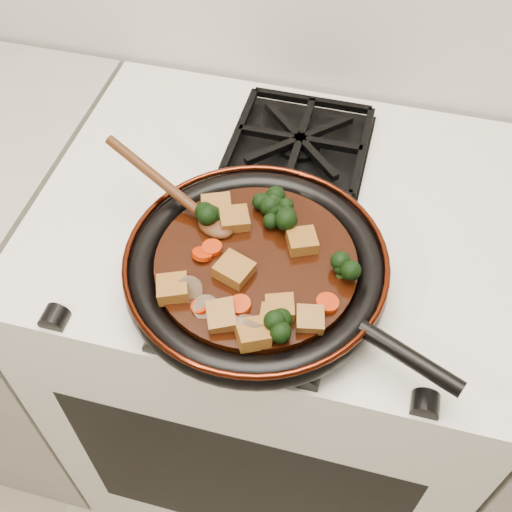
# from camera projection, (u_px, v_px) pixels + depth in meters

# --- Properties ---
(stove) EXTENTS (0.76, 0.60, 0.90)m
(stove) POSITION_uv_depth(u_px,v_px,m) (274.00, 352.00, 1.36)
(stove) COLOR white
(stove) RESTS_ON ground
(burner_grate_front) EXTENTS (0.23, 0.23, 0.03)m
(burner_grate_front) POSITION_uv_depth(u_px,v_px,m) (258.00, 272.00, 0.91)
(burner_grate_front) COLOR black
(burner_grate_front) RESTS_ON stove
(burner_grate_back) EXTENTS (0.23, 0.23, 0.03)m
(burner_grate_back) POSITION_uv_depth(u_px,v_px,m) (300.00, 143.00, 1.08)
(burner_grate_back) COLOR black
(burner_grate_back) RESTS_ON stove
(skillet) EXTENTS (0.47, 0.36, 0.05)m
(skillet) POSITION_uv_depth(u_px,v_px,m) (257.00, 268.00, 0.88)
(skillet) COLOR black
(skillet) RESTS_ON burner_grate_front
(braising_sauce) EXTENTS (0.28, 0.28, 0.02)m
(braising_sauce) POSITION_uv_depth(u_px,v_px,m) (256.00, 266.00, 0.87)
(braising_sauce) COLOR black
(braising_sauce) RESTS_ON skillet
(tofu_cube_0) EXTENTS (0.04, 0.04, 0.02)m
(tofu_cube_0) POSITION_uv_depth(u_px,v_px,m) (310.00, 320.00, 0.80)
(tofu_cube_0) COLOR brown
(tofu_cube_0) RESTS_ON braising_sauce
(tofu_cube_1) EXTENTS (0.05, 0.05, 0.03)m
(tofu_cube_1) POSITION_uv_depth(u_px,v_px,m) (234.00, 220.00, 0.90)
(tofu_cube_1) COLOR brown
(tofu_cube_1) RESTS_ON braising_sauce
(tofu_cube_2) EXTENTS (0.05, 0.04, 0.02)m
(tofu_cube_2) POSITION_uv_depth(u_px,v_px,m) (280.00, 309.00, 0.81)
(tofu_cube_2) COLOR brown
(tofu_cube_2) RESTS_ON braising_sauce
(tofu_cube_3) EXTENTS (0.05, 0.05, 0.02)m
(tofu_cube_3) POSITION_uv_depth(u_px,v_px,m) (302.00, 242.00, 0.88)
(tofu_cube_3) COLOR brown
(tofu_cube_3) RESTS_ON braising_sauce
(tofu_cube_4) EXTENTS (0.05, 0.05, 0.03)m
(tofu_cube_4) POSITION_uv_depth(u_px,v_px,m) (222.00, 316.00, 0.80)
(tofu_cube_4) COLOR brown
(tofu_cube_4) RESTS_ON braising_sauce
(tofu_cube_5) EXTENTS (0.04, 0.04, 0.03)m
(tofu_cube_5) POSITION_uv_depth(u_px,v_px,m) (274.00, 319.00, 0.80)
(tofu_cube_5) COLOR brown
(tofu_cube_5) RESTS_ON braising_sauce
(tofu_cube_6) EXTENTS (0.05, 0.05, 0.03)m
(tofu_cube_6) POSITION_uv_depth(u_px,v_px,m) (253.00, 334.00, 0.79)
(tofu_cube_6) COLOR brown
(tofu_cube_6) RESTS_ON braising_sauce
(tofu_cube_7) EXTENTS (0.05, 0.06, 0.03)m
(tofu_cube_7) POSITION_uv_depth(u_px,v_px,m) (217.00, 209.00, 0.91)
(tofu_cube_7) COLOR brown
(tofu_cube_7) RESTS_ON braising_sauce
(tofu_cube_8) EXTENTS (0.05, 0.05, 0.02)m
(tofu_cube_8) POSITION_uv_depth(u_px,v_px,m) (173.00, 289.00, 0.83)
(tofu_cube_8) COLOR brown
(tofu_cube_8) RESTS_ON braising_sauce
(tofu_cube_9) EXTENTS (0.06, 0.05, 0.03)m
(tofu_cube_9) POSITION_uv_depth(u_px,v_px,m) (234.00, 270.00, 0.84)
(tofu_cube_9) COLOR brown
(tofu_cube_9) RESTS_ON braising_sauce
(broccoli_floret_0) EXTENTS (0.09, 0.09, 0.07)m
(broccoli_floret_0) POSITION_uv_depth(u_px,v_px,m) (282.00, 219.00, 0.90)
(broccoli_floret_0) COLOR black
(broccoli_floret_0) RESTS_ON braising_sauce
(broccoli_floret_1) EXTENTS (0.07, 0.07, 0.06)m
(broccoli_floret_1) POSITION_uv_depth(u_px,v_px,m) (342.00, 271.00, 0.84)
(broccoli_floret_1) COLOR black
(broccoli_floret_1) RESTS_ON braising_sauce
(broccoli_floret_2) EXTENTS (0.07, 0.07, 0.07)m
(broccoli_floret_2) POSITION_uv_depth(u_px,v_px,m) (266.00, 200.00, 0.92)
(broccoli_floret_2) COLOR black
(broccoli_floret_2) RESTS_ON braising_sauce
(broccoli_floret_3) EXTENTS (0.06, 0.06, 0.06)m
(broccoli_floret_3) POSITION_uv_depth(u_px,v_px,m) (276.00, 327.00, 0.79)
(broccoli_floret_3) COLOR black
(broccoli_floret_3) RESTS_ON braising_sauce
(broccoli_floret_4) EXTENTS (0.09, 0.08, 0.08)m
(broccoli_floret_4) POSITION_uv_depth(u_px,v_px,m) (279.00, 205.00, 0.91)
(broccoli_floret_4) COLOR black
(broccoli_floret_4) RESTS_ON braising_sauce
(broccoli_floret_5) EXTENTS (0.08, 0.09, 0.07)m
(broccoli_floret_5) POSITION_uv_depth(u_px,v_px,m) (210.00, 220.00, 0.90)
(broccoli_floret_5) COLOR black
(broccoli_floret_5) RESTS_ON braising_sauce
(carrot_coin_0) EXTENTS (0.03, 0.03, 0.02)m
(carrot_coin_0) POSITION_uv_depth(u_px,v_px,m) (202.00, 254.00, 0.87)
(carrot_coin_0) COLOR red
(carrot_coin_0) RESTS_ON braising_sauce
(carrot_coin_1) EXTENTS (0.03, 0.03, 0.02)m
(carrot_coin_1) POSITION_uv_depth(u_px,v_px,m) (201.00, 306.00, 0.81)
(carrot_coin_1) COLOR red
(carrot_coin_1) RESTS_ON braising_sauce
(carrot_coin_2) EXTENTS (0.03, 0.03, 0.01)m
(carrot_coin_2) POSITION_uv_depth(u_px,v_px,m) (212.00, 248.00, 0.87)
(carrot_coin_2) COLOR red
(carrot_coin_2) RESTS_ON braising_sauce
(carrot_coin_3) EXTENTS (0.03, 0.03, 0.01)m
(carrot_coin_3) POSITION_uv_depth(u_px,v_px,m) (327.00, 303.00, 0.82)
(carrot_coin_3) COLOR red
(carrot_coin_3) RESTS_ON braising_sauce
(carrot_coin_4) EXTENTS (0.03, 0.03, 0.01)m
(carrot_coin_4) POSITION_uv_depth(u_px,v_px,m) (240.00, 305.00, 0.82)
(carrot_coin_4) COLOR red
(carrot_coin_4) RESTS_ON braising_sauce
(mushroom_slice_0) EXTENTS (0.04, 0.03, 0.03)m
(mushroom_slice_0) POSITION_uv_depth(u_px,v_px,m) (245.00, 322.00, 0.80)
(mushroom_slice_0) COLOR brown
(mushroom_slice_0) RESTS_ON braising_sauce
(mushroom_slice_1) EXTENTS (0.04, 0.03, 0.03)m
(mushroom_slice_1) POSITION_uv_depth(u_px,v_px,m) (253.00, 322.00, 0.80)
(mushroom_slice_1) COLOR brown
(mushroom_slice_1) RESTS_ON braising_sauce
(mushroom_slice_2) EXTENTS (0.04, 0.04, 0.03)m
(mushroom_slice_2) POSITION_uv_depth(u_px,v_px,m) (206.00, 308.00, 0.81)
(mushroom_slice_2) COLOR brown
(mushroom_slice_2) RESTS_ON braising_sauce
(mushroom_slice_3) EXTENTS (0.04, 0.03, 0.04)m
(mushroom_slice_3) POSITION_uv_depth(u_px,v_px,m) (189.00, 290.00, 0.83)
(mushroom_slice_3) COLOR brown
(mushroom_slice_3) RESTS_ON braising_sauce
(wooden_spoon) EXTENTS (0.13, 0.08, 0.20)m
(wooden_spoon) POSITION_uv_depth(u_px,v_px,m) (187.00, 202.00, 0.90)
(wooden_spoon) COLOR #47230F
(wooden_spoon) RESTS_ON braising_sauce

